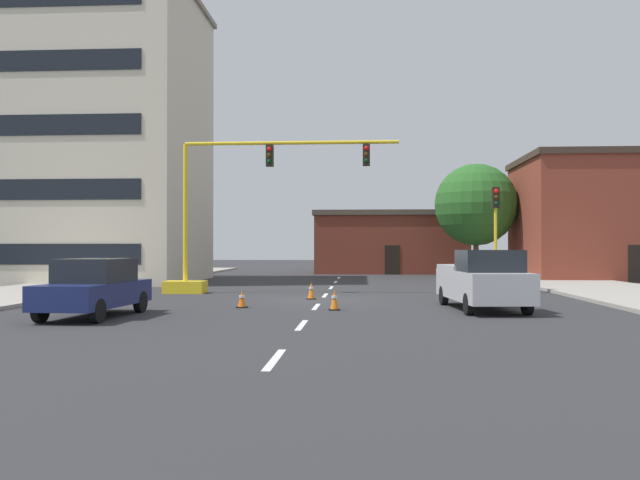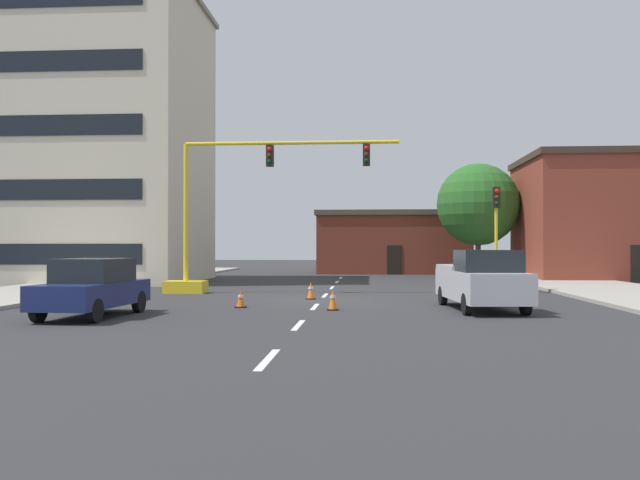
{
  "view_description": "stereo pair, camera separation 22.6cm",
  "coord_description": "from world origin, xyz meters",
  "px_view_note": "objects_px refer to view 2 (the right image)",
  "views": [
    {
      "loc": [
        1.64,
        -26.43,
        2.09
      ],
      "look_at": [
        -0.23,
        2.68,
        2.39
      ],
      "focal_mm": 37.87,
      "sensor_mm": 36.0,
      "label": 1
    },
    {
      "loc": [
        1.87,
        -26.42,
        2.09
      ],
      "look_at": [
        -0.23,
        2.68,
        2.39
      ],
      "focal_mm": 37.87,
      "sensor_mm": 36.0,
      "label": 2
    }
  ],
  "objects_px": {
    "traffic_cone_roadside_a": "(311,291)",
    "tree_right_far": "(478,205)",
    "traffic_light_pole_right": "(496,215)",
    "pickup_truck_silver": "(481,280)",
    "traffic_cone_roadside_b": "(333,300)",
    "traffic_cone_roadside_c": "(241,299)",
    "sedan_navy_near_left": "(93,287)",
    "traffic_signal_gantry": "(217,242)"
  },
  "relations": [
    {
      "from": "traffic_signal_gantry",
      "to": "traffic_light_pole_right",
      "type": "height_order",
      "value": "traffic_signal_gantry"
    },
    {
      "from": "traffic_light_pole_right",
      "to": "pickup_truck_silver",
      "type": "relative_size",
      "value": 0.86
    },
    {
      "from": "traffic_light_pole_right",
      "to": "traffic_cone_roadside_a",
      "type": "height_order",
      "value": "traffic_light_pole_right"
    },
    {
      "from": "tree_right_far",
      "to": "sedan_navy_near_left",
      "type": "bearing_deg",
      "value": -119.95
    },
    {
      "from": "sedan_navy_near_left",
      "to": "traffic_cone_roadside_a",
      "type": "distance_m",
      "value": 9.36
    },
    {
      "from": "tree_right_far",
      "to": "traffic_cone_roadside_c",
      "type": "height_order",
      "value": "tree_right_far"
    },
    {
      "from": "traffic_cone_roadside_b",
      "to": "traffic_cone_roadside_c",
      "type": "relative_size",
      "value": 1.15
    },
    {
      "from": "traffic_cone_roadside_c",
      "to": "traffic_cone_roadside_a",
      "type": "bearing_deg",
      "value": 61.78
    },
    {
      "from": "tree_right_far",
      "to": "pickup_truck_silver",
      "type": "xyz_separation_m",
      "value": [
        -3.76,
        -24.15,
        -4.01
      ]
    },
    {
      "from": "traffic_light_pole_right",
      "to": "traffic_cone_roadside_c",
      "type": "height_order",
      "value": "traffic_light_pole_right"
    },
    {
      "from": "pickup_truck_silver",
      "to": "sedan_navy_near_left",
      "type": "distance_m",
      "value": 12.34
    },
    {
      "from": "traffic_cone_roadside_c",
      "to": "traffic_signal_gantry",
      "type": "bearing_deg",
      "value": 109.06
    },
    {
      "from": "tree_right_far",
      "to": "pickup_truck_silver",
      "type": "distance_m",
      "value": 24.77
    },
    {
      "from": "traffic_light_pole_right",
      "to": "traffic_cone_roadside_c",
      "type": "bearing_deg",
      "value": -141.65
    },
    {
      "from": "traffic_signal_gantry",
      "to": "traffic_light_pole_right",
      "type": "relative_size",
      "value": 2.19
    },
    {
      "from": "traffic_cone_roadside_a",
      "to": "traffic_cone_roadside_c",
      "type": "bearing_deg",
      "value": -118.22
    },
    {
      "from": "tree_right_far",
      "to": "traffic_cone_roadside_a",
      "type": "relative_size",
      "value": 11.28
    },
    {
      "from": "traffic_light_pole_right",
      "to": "traffic_cone_roadside_c",
      "type": "distance_m",
      "value": 13.34
    },
    {
      "from": "sedan_navy_near_left",
      "to": "traffic_cone_roadside_b",
      "type": "height_order",
      "value": "sedan_navy_near_left"
    },
    {
      "from": "traffic_light_pole_right",
      "to": "traffic_cone_roadside_a",
      "type": "relative_size",
      "value": 6.94
    },
    {
      "from": "traffic_light_pole_right",
      "to": "tree_right_far",
      "type": "xyz_separation_m",
      "value": [
        1.73,
        15.87,
        1.45
      ]
    },
    {
      "from": "pickup_truck_silver",
      "to": "traffic_cone_roadside_b",
      "type": "relative_size",
      "value": 8.19
    },
    {
      "from": "traffic_light_pole_right",
      "to": "sedan_navy_near_left",
      "type": "height_order",
      "value": "traffic_light_pole_right"
    },
    {
      "from": "traffic_cone_roadside_b",
      "to": "traffic_cone_roadside_c",
      "type": "bearing_deg",
      "value": 167.7
    },
    {
      "from": "tree_right_far",
      "to": "pickup_truck_silver",
      "type": "relative_size",
      "value": 1.4
    },
    {
      "from": "sedan_navy_near_left",
      "to": "traffic_light_pole_right",
      "type": "bearing_deg",
      "value": 39.17
    },
    {
      "from": "traffic_signal_gantry",
      "to": "traffic_cone_roadside_a",
      "type": "bearing_deg",
      "value": -34.98
    },
    {
      "from": "traffic_cone_roadside_a",
      "to": "tree_right_far",
      "type": "bearing_deg",
      "value": 63.92
    },
    {
      "from": "traffic_cone_roadside_a",
      "to": "traffic_cone_roadside_b",
      "type": "relative_size",
      "value": 1.02
    },
    {
      "from": "traffic_cone_roadside_c",
      "to": "pickup_truck_silver",
      "type": "bearing_deg",
      "value": -1.75
    },
    {
      "from": "sedan_navy_near_left",
      "to": "traffic_cone_roadside_a",
      "type": "relative_size",
      "value": 6.65
    },
    {
      "from": "traffic_light_pole_right",
      "to": "tree_right_far",
      "type": "relative_size",
      "value": 0.62
    },
    {
      "from": "pickup_truck_silver",
      "to": "sedan_navy_near_left",
      "type": "bearing_deg",
      "value": -165.42
    },
    {
      "from": "tree_right_far",
      "to": "traffic_cone_roadside_a",
      "type": "distance_m",
      "value": 22.76
    },
    {
      "from": "pickup_truck_silver",
      "to": "traffic_cone_roadside_c",
      "type": "relative_size",
      "value": 9.38
    },
    {
      "from": "traffic_light_pole_right",
      "to": "traffic_cone_roadside_b",
      "type": "distance_m",
      "value": 11.6
    },
    {
      "from": "traffic_cone_roadside_a",
      "to": "traffic_cone_roadside_b",
      "type": "xyz_separation_m",
      "value": [
        1.12,
        -4.59,
        -0.01
      ]
    },
    {
      "from": "sedan_navy_near_left",
      "to": "tree_right_far",
      "type": "bearing_deg",
      "value": 60.05
    },
    {
      "from": "pickup_truck_silver",
      "to": "traffic_cone_roadside_b",
      "type": "xyz_separation_m",
      "value": [
        -4.91,
        -0.45,
        -0.64
      ]
    },
    {
      "from": "tree_right_far",
      "to": "traffic_cone_roadside_a",
      "type": "xyz_separation_m",
      "value": [
        -9.8,
        -20.01,
        -4.64
      ]
    },
    {
      "from": "traffic_light_pole_right",
      "to": "sedan_navy_near_left",
      "type": "xyz_separation_m",
      "value": [
        -13.97,
        -11.38,
        -2.64
      ]
    },
    {
      "from": "traffic_signal_gantry",
      "to": "tree_right_far",
      "type": "height_order",
      "value": "tree_right_far"
    }
  ]
}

